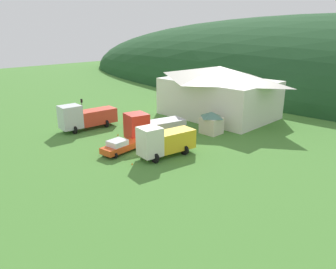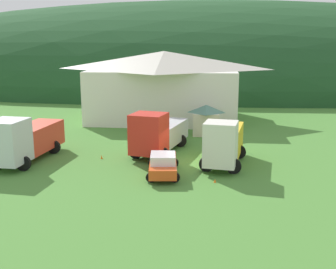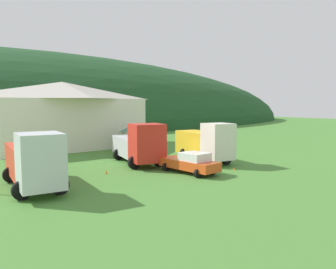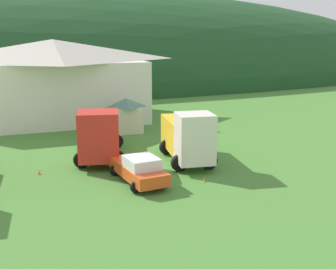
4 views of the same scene
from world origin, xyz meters
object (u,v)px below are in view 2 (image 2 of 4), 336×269
at_px(crane_truck_red, 158,133).
at_px(traffic_cone_mid_row, 102,159).
at_px(play_shed_cream, 206,119).
at_px(traffic_cone_near_pickup, 215,182).
at_px(tow_truck_silver, 24,139).
at_px(heavy_rig_striped, 224,142).
at_px(service_pickup_orange, 163,164).
at_px(depot_building, 164,84).

bearing_deg(crane_truck_red, traffic_cone_mid_row, -50.78).
relative_size(play_shed_cream, traffic_cone_near_pickup, 6.72).
xyz_separation_m(tow_truck_silver, crane_truck_red, (10.04, 3.56, -0.08)).
height_order(play_shed_cream, heavy_rig_striped, heavy_rig_striped).
distance_m(tow_truck_silver, service_pickup_orange, 11.38).
bearing_deg(depot_building, heavy_rig_striped, -70.71).
bearing_deg(service_pickup_orange, play_shed_cream, 161.99).
xyz_separation_m(play_shed_cream, traffic_cone_mid_row, (-8.27, -9.66, -1.58)).
relative_size(depot_building, traffic_cone_near_pickup, 39.99).
distance_m(depot_building, tow_truck_silver, 21.52).
bearing_deg(play_shed_cream, depot_building, 121.59).
height_order(depot_building, tow_truck_silver, depot_building).
bearing_deg(tow_truck_silver, traffic_cone_near_pickup, 82.32).
distance_m(heavy_rig_striped, service_pickup_orange, 5.25).
bearing_deg(traffic_cone_near_pickup, depot_building, 104.51).
distance_m(service_pickup_orange, traffic_cone_near_pickup, 3.96).
distance_m(tow_truck_silver, heavy_rig_striped, 15.45).
distance_m(depot_building, traffic_cone_mid_row, 18.77).
distance_m(tow_truck_silver, traffic_cone_near_pickup, 15.29).
bearing_deg(traffic_cone_mid_row, crane_truck_red, 26.04).
bearing_deg(traffic_cone_mid_row, tow_truck_silver, -165.76).
relative_size(play_shed_cream, tow_truck_silver, 0.37).
height_order(depot_building, crane_truck_red, depot_building).
bearing_deg(depot_building, play_shed_cream, -58.41).
xyz_separation_m(tow_truck_silver, traffic_cone_mid_row, (5.72, 1.45, -1.85)).
xyz_separation_m(depot_building, crane_truck_red, (1.19, -15.92, -2.40)).
bearing_deg(traffic_cone_mid_row, traffic_cone_near_pickup, -28.47).
bearing_deg(service_pickup_orange, traffic_cone_mid_row, -129.72).
bearing_deg(tow_truck_silver, crane_truck_red, 115.04).
distance_m(traffic_cone_near_pickup, traffic_cone_mid_row, 10.31).
bearing_deg(depot_building, crane_truck_red, -85.71).
xyz_separation_m(service_pickup_orange, traffic_cone_mid_row, (-5.41, 3.63, -0.83)).
xyz_separation_m(play_shed_cream, crane_truck_red, (-3.95, -7.54, 0.20)).
bearing_deg(crane_truck_red, depot_building, -162.53).
height_order(tow_truck_silver, service_pickup_orange, tow_truck_silver).
xyz_separation_m(heavy_rig_striped, traffic_cone_near_pickup, (-0.66, -4.08, -1.85)).
distance_m(crane_truck_red, heavy_rig_striped, 6.15).
height_order(play_shed_cream, service_pickup_orange, play_shed_cream).
relative_size(depot_building, traffic_cone_mid_row, 30.07).
distance_m(depot_building, traffic_cone_near_pickup, 24.06).
distance_m(heavy_rig_striped, traffic_cone_near_pickup, 4.53).
xyz_separation_m(depot_building, tow_truck_silver, (-8.84, -19.48, -2.32)).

